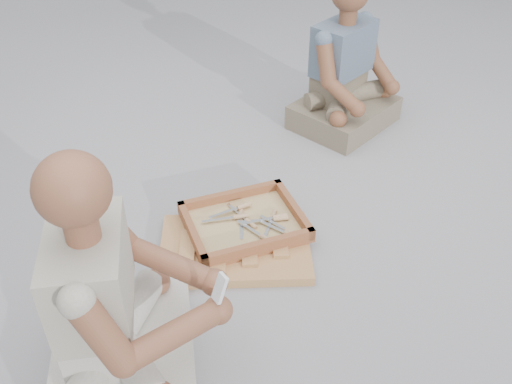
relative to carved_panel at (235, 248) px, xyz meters
name	(u,v)px	position (x,y,z in m)	size (l,w,h in m)	color
ground	(284,265)	(0.17, -0.16, -0.02)	(60.00, 60.00, 0.00)	#96959A
carved_panel	(235,248)	(0.00, 0.00, 0.00)	(0.68, 0.45, 0.05)	olive
tool_tray	(244,223)	(0.08, 0.10, 0.05)	(0.53, 0.43, 0.07)	brown
chisel_0	(248,221)	(0.10, 0.10, 0.05)	(0.08, 0.22, 0.02)	silver
chisel_1	(263,237)	(0.12, -0.04, 0.06)	(0.11, 0.21, 0.02)	silver
chisel_2	(241,216)	(0.08, 0.15, 0.05)	(0.09, 0.21, 0.02)	silver
chisel_3	(287,233)	(0.23, -0.05, 0.06)	(0.14, 0.19, 0.02)	silver
chisel_4	(288,231)	(0.24, -0.03, 0.06)	(0.12, 0.20, 0.02)	silver
chisel_5	(272,218)	(0.21, 0.08, 0.05)	(0.15, 0.19, 0.02)	silver
chisel_6	(276,219)	(0.23, 0.06, 0.06)	(0.22, 0.07, 0.02)	silver
chisel_7	(276,217)	(0.23, 0.07, 0.06)	(0.22, 0.03, 0.02)	silver
chisel_8	(240,207)	(0.10, 0.20, 0.07)	(0.22, 0.05, 0.02)	silver
chisel_9	(236,217)	(0.06, 0.14, 0.06)	(0.22, 0.05, 0.02)	silver
wood_chip_0	(269,266)	(0.11, -0.14, -0.02)	(0.02, 0.01, 0.00)	#CEB679
wood_chip_1	(234,276)	(-0.06, -0.14, -0.02)	(0.02, 0.01, 0.00)	#CEB679
wood_chip_2	(277,245)	(0.20, -0.03, -0.02)	(0.02, 0.01, 0.00)	#CEB679
wood_chip_3	(283,260)	(0.18, -0.13, -0.02)	(0.02, 0.01, 0.00)	#CEB679
wood_chip_4	(210,293)	(-0.18, -0.20, -0.02)	(0.02, 0.01, 0.00)	#CEB679
wood_chip_5	(169,221)	(-0.23, 0.32, -0.02)	(0.02, 0.01, 0.00)	#CEB679
wood_chip_6	(280,198)	(0.35, 0.29, -0.02)	(0.02, 0.01, 0.00)	#CEB679
wood_chip_7	(261,212)	(0.21, 0.22, -0.02)	(0.02, 0.01, 0.00)	#CEB679
wood_chip_8	(286,239)	(0.25, -0.01, -0.02)	(0.02, 0.01, 0.00)	#CEB679
wood_chip_9	(231,263)	(-0.04, -0.06, -0.02)	(0.02, 0.01, 0.00)	#CEB679
wood_chip_10	(204,223)	(-0.08, 0.25, -0.02)	(0.02, 0.01, 0.00)	#CEB679
wood_chip_11	(181,209)	(-0.15, 0.39, -0.02)	(0.02, 0.01, 0.00)	#CEB679
wood_chip_12	(246,277)	(-0.01, -0.17, -0.02)	(0.02, 0.01, 0.00)	#CEB679
wood_chip_13	(308,251)	(0.31, -0.12, -0.02)	(0.02, 0.01, 0.00)	#CEB679
craftsman	(114,313)	(-0.58, -0.46, 0.30)	(0.69, 0.70, 0.95)	#BBB7AE
companion	(346,78)	(1.00, 0.86, 0.28)	(0.72, 0.67, 0.90)	#716551
mobile_phone	(220,288)	(-0.25, -0.59, 0.43)	(0.06, 0.05, 0.10)	white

